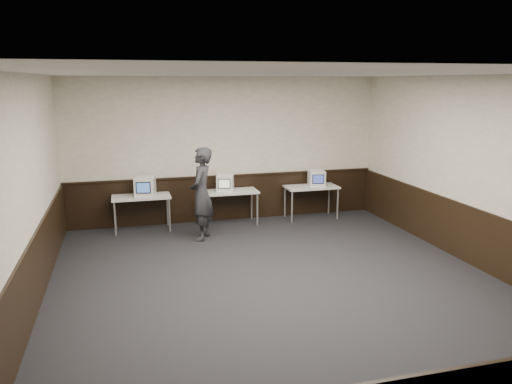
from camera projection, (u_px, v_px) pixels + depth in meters
floor at (280, 287)px, 7.66m from camera, size 8.00×8.00×0.00m
ceiling at (283, 73)px, 6.97m from camera, size 8.00×8.00×0.00m
back_wall at (226, 150)px, 11.08m from camera, size 7.00×0.00×7.00m
front_wall at (455, 296)px, 3.54m from camera, size 7.00×0.00×7.00m
left_wall at (23, 200)px, 6.42m from camera, size 0.00×8.00×8.00m
right_wall at (484, 174)px, 8.21m from camera, size 0.00×8.00×8.00m
wainscot_back at (227, 198)px, 11.30m from camera, size 6.98×0.04×1.00m
wainscot_left at (33, 279)px, 6.67m from camera, size 0.04×7.98×1.00m
wainscot_right at (476, 238)px, 8.44m from camera, size 0.04×7.98×1.00m
wainscot_rail at (227, 176)px, 11.17m from camera, size 6.98×0.06×0.04m
desk_left at (141, 199)px, 10.42m from camera, size 1.20×0.60×0.75m
desk_center at (230, 194)px, 10.91m from camera, size 1.20×0.60×0.75m
desk_right at (311, 189)px, 11.39m from camera, size 1.20×0.60×0.75m
emac_left at (145, 187)px, 10.36m from camera, size 0.48×0.49×0.40m
emac_center at (225, 183)px, 10.85m from camera, size 0.45×0.47×0.36m
emac_right at (317, 178)px, 11.34m from camera, size 0.42×0.44×0.36m
person at (202, 194)px, 9.81m from camera, size 0.68×0.79×1.84m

